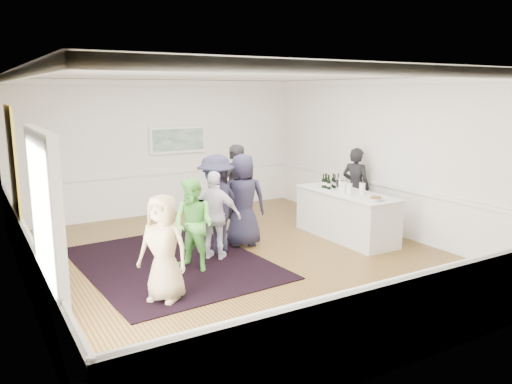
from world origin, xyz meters
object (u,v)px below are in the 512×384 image
bartender (356,187)px  ice_bucket (341,185)px  guest_green (193,225)px  guest_dark_b (235,189)px  guest_lilac (215,216)px  nut_bowl (376,199)px  guest_dark_a (216,204)px  guest_navy (243,200)px  guest_tan (163,248)px  serving_table (346,215)px

bartender → ice_bucket: bearing=95.3°
guest_green → guest_dark_b: (1.67, 1.68, 0.15)m
guest_lilac → nut_bowl: guest_lilac is taller
guest_lilac → guest_dark_b: (1.11, 1.36, 0.14)m
nut_bowl → ice_bucket: bearing=85.3°
guest_dark_a → guest_navy: 0.64m
guest_dark_b → guest_navy: guest_dark_b is taller
guest_lilac → guest_dark_a: size_ratio=0.87×
guest_navy → guest_dark_a: bearing=30.2°
bartender → guest_lilac: bartender is taller
guest_green → ice_bucket: 3.46m
guest_navy → ice_bucket: guest_navy is taller
guest_tan → nut_bowl: (4.20, 0.19, 0.21)m
bartender → guest_navy: (-2.81, 0.01, 0.02)m
guest_green → nut_bowl: guest_green is taller
serving_table → guest_dark_b: bearing=138.8°
guest_lilac → guest_dark_b: size_ratio=0.85×
guest_tan → guest_dark_a: guest_dark_a is taller
nut_bowl → serving_table: bearing=85.7°
bartender → guest_green: bearing=78.6°
guest_tan → guest_dark_a: 2.24m
serving_table → bartender: 1.05m
serving_table → nut_bowl: (-0.07, -0.89, 0.51)m
serving_table → guest_dark_b: (-1.74, 1.52, 0.45)m
guest_green → guest_dark_b: guest_dark_b is taller
serving_table → guest_green: bearing=-177.3°
bartender → ice_bucket: size_ratio=6.71×
serving_table → nut_bowl: bearing=-94.3°
guest_dark_a → guest_navy: size_ratio=1.02×
serving_table → guest_navy: size_ratio=1.31×
guest_dark_b → ice_bucket: 2.20m
guest_dark_b → guest_green: bearing=21.2°
bartender → guest_navy: size_ratio=0.98×
guest_lilac → nut_bowl: bearing=-157.2°
guest_lilac → guest_dark_b: 1.76m
nut_bowl → guest_dark_a: bearing=152.2°
guest_dark_a → guest_navy: (0.62, 0.12, -0.02)m
guest_dark_a → nut_bowl: 2.94m
guest_tan → guest_green: guest_green is taller
guest_lilac → ice_bucket: (2.88, 0.06, 0.27)m
serving_table → guest_dark_a: 2.75m
serving_table → bartender: size_ratio=1.34×
guest_lilac → ice_bucket: size_ratio=6.08×
guest_dark_a → ice_bucket: guest_dark_a is taller
guest_tan → guest_dark_b: size_ratio=0.83×
serving_table → bartender: bartender is taller
guest_dark_a → nut_bowl: (2.60, -1.37, 0.07)m
ice_bucket → guest_tan: bearing=-163.1°
guest_navy → ice_bucket: size_ratio=6.87×
guest_dark_b → guest_tan: bearing=21.8°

